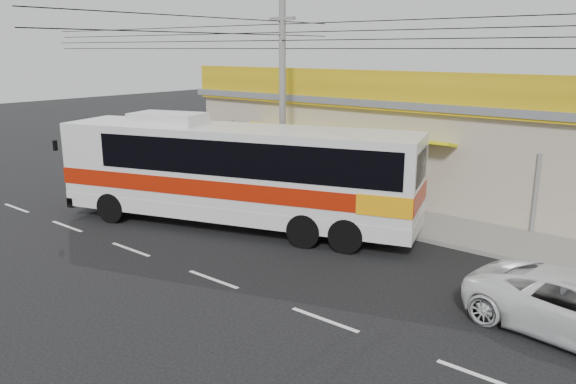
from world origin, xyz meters
name	(u,v)px	position (x,y,z in m)	size (l,w,h in m)	color
ground	(269,256)	(0.00, 0.00, 0.00)	(120.00, 120.00, 0.00)	black
sidewalk	(366,213)	(0.00, 6.00, 0.07)	(30.00, 3.20, 0.15)	slate
lane_markings	(213,279)	(0.00, -2.50, 0.00)	(50.00, 0.12, 0.01)	silver
storefront_building	(429,142)	(-0.01, 11.54, 2.30)	(22.60, 9.20, 5.70)	#A89D88
coach_bus	(241,169)	(-2.82, 1.68, 2.24)	(13.80, 6.92, 4.19)	silver
motorbike_red	(184,165)	(-11.21, 6.08, 0.61)	(0.62, 1.77, 0.93)	maroon
motorbike_dark	(207,173)	(-8.55, 5.26, 0.70)	(0.52, 1.84, 1.11)	black
utility_pole	(282,35)	(-3.90, 5.40, 7.09)	(34.00, 14.00, 8.60)	slate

